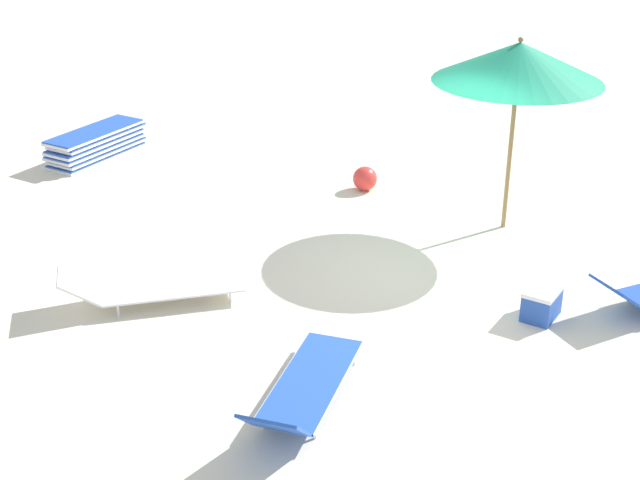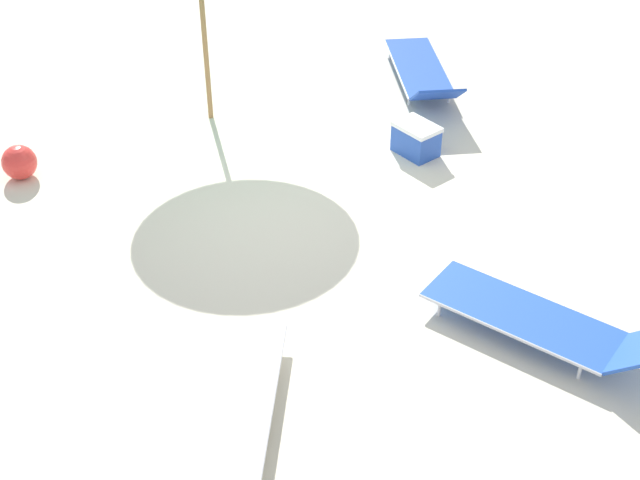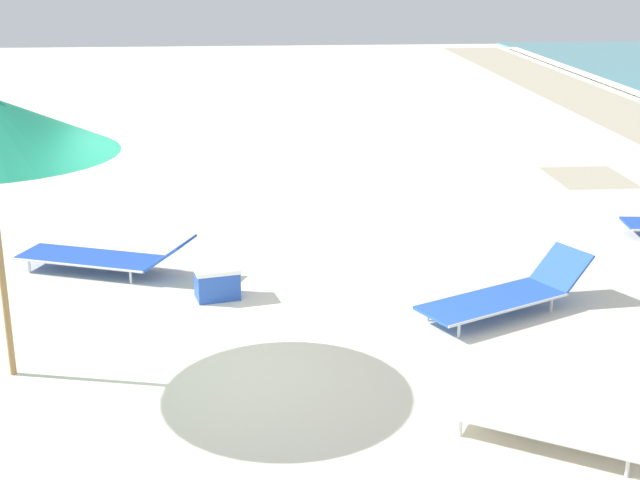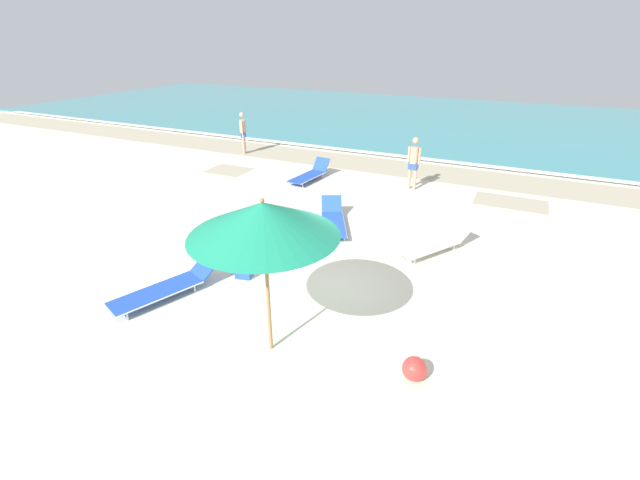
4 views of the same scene
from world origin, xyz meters
name	(u,v)px [view 3 (image 3 of 4)]	position (x,y,z in m)	size (l,w,h in m)	color
ground_plane	(233,373)	(0.00, 0.01, -0.08)	(60.00, 60.00, 0.16)	beige
sun_lounger_under_umbrella	(507,294)	(-1.10, 3.00, 0.21)	(1.49, 2.15, 0.56)	blue
sun_lounger_near_water_left	(579,425)	(1.71, 2.78, 0.21)	(1.64, 2.15, 0.49)	white
sun_lounger_near_water_right	(106,257)	(-2.73, -1.57, 0.21)	(1.35, 2.30, 0.51)	blue
cooler_box	(217,283)	(-1.78, -0.18, 0.19)	(0.45, 0.56, 0.37)	blue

